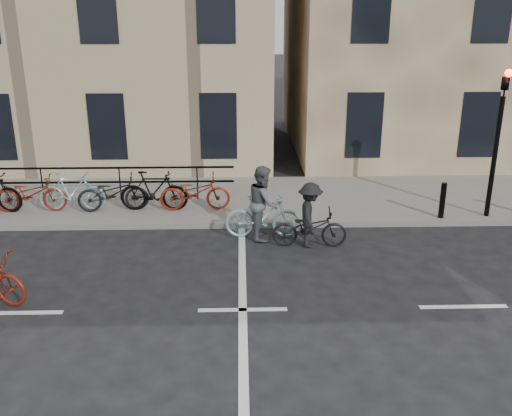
{
  "coord_description": "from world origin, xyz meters",
  "views": [
    {
      "loc": [
        -0.01,
        -9.03,
        5.12
      ],
      "look_at": [
        0.31,
        2.39,
        1.1
      ],
      "focal_mm": 40.0,
      "sensor_mm": 36.0,
      "label": 1
    }
  ],
  "objects": [
    {
      "name": "ground",
      "position": [
        0.0,
        0.0,
        0.0
      ],
      "size": [
        120.0,
        120.0,
        0.0
      ],
      "primitive_type": "plane",
      "color": "black",
      "rests_on": "ground"
    },
    {
      "name": "parked_bikes",
      "position": [
        -4.35,
        5.04,
        0.64
      ],
      "size": [
        8.3,
        1.23,
        1.05
      ],
      "color": "black",
      "rests_on": "sidewalk"
    },
    {
      "name": "bollard_east",
      "position": [
        5.0,
        4.25,
        0.6
      ],
      "size": [
        0.14,
        0.14,
        0.9
      ],
      "primitive_type": "cylinder",
      "color": "black",
      "rests_on": "sidewalk"
    },
    {
      "name": "cyclist_grey",
      "position": [
        0.5,
        3.42,
        0.7
      ],
      "size": [
        1.81,
        0.86,
        1.74
      ],
      "rotation": [
        0.0,
        0.0,
        1.55
      ],
      "color": "#8EB7BA",
      "rests_on": "ground"
    },
    {
      "name": "cyclist_dark",
      "position": [
        1.53,
        2.88,
        0.59
      ],
      "size": [
        1.7,
        0.99,
        1.49
      ],
      "rotation": [
        0.0,
        0.0,
        1.53
      ],
      "color": "black",
      "rests_on": "ground"
    },
    {
      "name": "sidewalk",
      "position": [
        -4.0,
        6.0,
        0.07
      ],
      "size": [
        46.0,
        4.0,
        0.15
      ],
      "primitive_type": "cube",
      "color": "slate",
      "rests_on": "ground"
    },
    {
      "name": "traffic_light",
      "position": [
        6.2,
        4.34,
        2.45
      ],
      "size": [
        0.18,
        0.3,
        3.9
      ],
      "color": "black",
      "rests_on": "sidewalk"
    }
  ]
}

